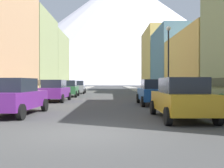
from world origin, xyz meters
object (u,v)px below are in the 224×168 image
pedestrian_1 (206,94)px  streetlamp_right (168,52)px  car_left_1 (55,91)px  trash_bin_right (201,98)px  car_right_0 (181,98)px  car_left_0 (15,96)px  car_right_1 (154,92)px  car_left_3 (78,87)px  potted_plant_0 (221,101)px  pedestrian_0 (33,90)px  car_left_2 (69,88)px

pedestrian_1 → streetlamp_right: (-0.90, 5.57, 3.05)m
car_left_1 → streetlamp_right: streetlamp_right is taller
trash_bin_right → car_right_0: bearing=-117.9°
car_left_0 → car_left_1: (0.00, 8.82, 0.00)m
car_right_1 → trash_bin_right: car_right_1 is taller
car_right_1 → trash_bin_right: (2.55, -2.29, -0.26)m
streetlamp_right → car_left_3: bearing=119.9°
trash_bin_right → potted_plant_0: bearing=-64.4°
car_left_3 → potted_plant_0: size_ratio=5.58×
car_left_0 → pedestrian_0: bearing=102.3°
pedestrian_0 → car_right_1: bearing=-28.9°
car_left_2 → pedestrian_1: 16.82m
trash_bin_right → pedestrian_1: (-0.10, -0.98, 0.29)m
car_left_2 → car_right_1: (7.60, -10.22, 0.00)m
car_left_3 → streetlamp_right: bearing=-60.1°
car_left_3 → trash_bin_right: bearing=-63.7°
car_left_3 → car_right_1: same height
car_left_1 → car_left_2: size_ratio=0.99×
car_right_0 → streetlamp_right: bearing=80.7°
car_left_2 → streetlamp_right: (9.15, -7.92, 3.09)m
car_left_1 → car_right_1: 8.22m
car_left_2 → potted_plant_0: size_ratio=5.59×
car_left_0 → car_left_1: size_ratio=1.02×
car_right_0 → car_left_0: bearing=169.3°
car_left_2 → streetlamp_right: bearing=-40.9°
car_right_1 → pedestrian_0: car_right_1 is taller
car_left_2 → car_left_3: (-0.01, 8.02, 0.00)m
streetlamp_right → car_right_1: bearing=-124.0°
car_right_1 → pedestrian_0: 11.48m
potted_plant_0 → pedestrian_0: (-13.25, 9.19, 0.31)m
trash_bin_right → pedestrian_0: pedestrian_0 is taller
car_left_3 → pedestrian_0: car_left_3 is taller
pedestrian_1 → car_left_0: bearing=-166.5°
trash_bin_right → car_left_0: bearing=-161.5°
pedestrian_0 → car_left_1: bearing=-44.5°
trash_bin_right → pedestrian_0: bearing=148.1°
car_left_0 → car_right_0: size_ratio=1.02×
car_left_1 → trash_bin_right: car_left_1 is taller
car_left_2 → potted_plant_0: bearing=-52.1°
streetlamp_right → car_left_1: bearing=174.7°
car_left_3 → pedestrian_1: bearing=-65.0°
car_left_2 → pedestrian_1: pedestrian_1 is taller
car_left_2 → pedestrian_0: 5.28m
car_right_0 → pedestrian_0: bearing=128.4°
car_left_0 → potted_plant_0: (10.80, 2.03, -0.34)m
car_right_1 → potted_plant_0: size_ratio=5.51×
car_left_0 → car_left_3: bearing=90.0°
car_left_3 → pedestrian_0: 12.93m
trash_bin_right → streetlamp_right: 5.77m
pedestrian_0 → car_left_3: bearing=79.1°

